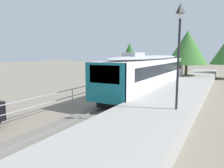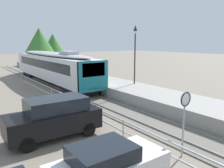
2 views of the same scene
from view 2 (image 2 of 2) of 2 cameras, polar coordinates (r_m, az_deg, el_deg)
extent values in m
plane|color=slate|center=(19.48, -15.08, -3.97)|extent=(160.00, 160.00, 0.00)
cube|color=#6B665B|center=(20.67, -7.28, -2.77)|extent=(3.20, 60.00, 0.06)
cube|color=slate|center=(20.33, -9.07, -2.84)|extent=(0.08, 60.00, 0.08)
cube|color=slate|center=(20.99, -5.56, -2.33)|extent=(0.08, 60.00, 0.08)
cube|color=silver|center=(26.96, -14.85, 4.26)|extent=(2.80, 18.56, 2.55)
cube|color=#19757F|center=(18.73, -4.74, 1.93)|extent=(2.80, 0.24, 2.55)
cube|color=black|center=(18.58, -4.64, 3.61)|extent=(2.13, 0.08, 1.12)
cube|color=black|center=(26.93, -14.89, 5.12)|extent=(2.82, 15.59, 0.92)
ellipsoid|color=#A8AAAF|center=(26.85, -14.99, 7.34)|extent=(2.69, 17.82, 0.44)
cube|color=#A8AAAF|center=(22.56, -10.80, 7.68)|extent=(1.10, 2.20, 0.36)
cube|color=#EAE5C6|center=(18.84, -4.59, -1.09)|extent=(1.00, 0.10, 0.20)
cube|color=black|center=(20.98, -7.91, -1.50)|extent=(2.24, 3.20, 0.55)
cube|color=black|center=(33.63, -18.92, 2.57)|extent=(2.24, 3.20, 0.55)
cube|color=#999691|center=(22.26, 0.07, -0.61)|extent=(3.90, 60.00, 0.90)
cylinder|color=#232328|center=(21.06, 5.77, 6.25)|extent=(0.12, 0.12, 4.60)
pyramid|color=#232328|center=(21.04, 5.91, 13.88)|extent=(0.34, 0.34, 0.50)
sphere|color=silver|center=(21.02, 5.90, 13.01)|extent=(0.24, 0.24, 0.24)
cylinder|color=#9EA0A5|center=(10.04, 17.46, -11.39)|extent=(0.07, 0.07, 2.20)
cylinder|color=white|center=(9.60, 18.02, -3.64)|extent=(0.60, 0.03, 0.60)
torus|color=black|center=(9.59, 18.09, -3.65)|extent=(0.61, 0.05, 0.61)
cube|color=#9EA0A5|center=(10.53, 2.86, -9.26)|extent=(0.05, 36.00, 0.05)
cube|color=#9EA0A5|center=(10.71, 2.84, -11.84)|extent=(0.05, 36.00, 0.05)
cylinder|color=#9EA0A5|center=(10.74, 2.83, -12.15)|extent=(0.06, 0.06, 1.25)
cylinder|color=#9EA0A5|center=(18.32, -14.94, -2.86)|extent=(0.06, 0.06, 1.25)
cylinder|color=#9EA0A5|center=(26.80, -21.81, 0.92)|extent=(0.06, 0.06, 1.25)
cube|color=white|center=(7.95, -0.77, -20.50)|extent=(4.01, 1.78, 0.72)
cube|color=black|center=(7.52, -2.41, -17.08)|extent=(2.01, 1.56, 0.50)
cylinder|color=black|center=(9.36, 3.30, -17.92)|extent=(0.62, 0.20, 0.62)
cube|color=black|center=(11.83, -14.56, -9.09)|extent=(4.63, 1.97, 1.00)
cube|color=black|center=(11.64, -13.83, -5.03)|extent=(2.92, 1.71, 0.68)
cylinder|color=black|center=(10.87, -20.59, -14.07)|extent=(0.72, 0.25, 0.72)
cylinder|color=black|center=(12.38, -22.55, -11.15)|extent=(0.72, 0.25, 0.72)
cylinder|color=black|center=(11.87, -5.99, -11.30)|extent=(0.72, 0.25, 0.72)
cylinder|color=black|center=(13.26, -9.50, -9.01)|extent=(0.72, 0.25, 0.72)
cylinder|color=brown|center=(36.55, -17.51, 4.47)|extent=(0.36, 0.36, 2.38)
cone|color=#38702D|center=(36.38, -17.82, 9.83)|extent=(5.31, 5.31, 4.47)
cylinder|color=brown|center=(44.53, -14.44, 5.51)|extent=(0.36, 0.36, 2.17)
cone|color=#38702D|center=(44.38, -14.63, 9.53)|extent=(4.80, 4.80, 4.08)
camera|label=1|loc=(16.75, 38.06, 4.91)|focal=33.78mm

